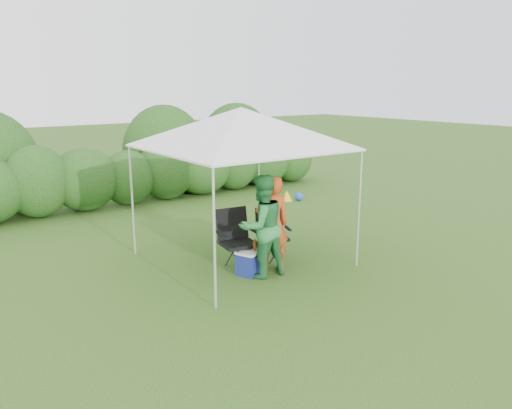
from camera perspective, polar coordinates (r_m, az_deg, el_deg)
ground at (r=9.10m, az=0.19°, el=-7.14°), size 70.00×70.00×0.00m
hedge at (r=14.02m, az=-14.46°, el=3.28°), size 13.08×1.53×1.80m
canopy at (r=8.95m, az=-1.71°, el=8.72°), size 3.10×3.10×2.83m
chair_right at (r=9.42m, az=1.78°, el=-2.97°), size 0.71×0.68×0.95m
chair_left at (r=8.90m, az=-2.34°, el=-3.51°), size 0.73×0.68×1.07m
man at (r=8.67m, az=1.84°, el=-2.26°), size 0.70×0.54×1.70m
woman at (r=8.43m, az=0.66°, el=-2.50°), size 0.89×0.71×1.77m
cooler at (r=8.73m, az=-0.61°, el=-6.56°), size 0.60×0.52×0.42m
bottle at (r=8.63m, az=-0.13°, el=-4.58°), size 0.06×0.06×0.22m
lawn_toy at (r=14.20m, az=3.88°, el=0.98°), size 0.57×0.48×0.29m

